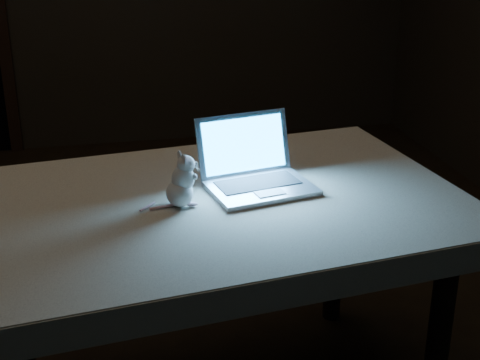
{
  "coord_description": "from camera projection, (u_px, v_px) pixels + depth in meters",
  "views": [
    {
      "loc": [
        -0.05,
        -2.42,
        1.67
      ],
      "look_at": [
        0.37,
        -0.49,
        0.86
      ],
      "focal_mm": 52.0,
      "sensor_mm": 36.0,
      "label": 1
    }
  ],
  "objects": [
    {
      "name": "table",
      "position": [
        216.0,
        308.0,
        2.33
      ],
      "size": [
        1.57,
        1.11,
        0.79
      ],
      "primitive_type": null,
      "rotation": [
        0.0,
        0.0,
        0.12
      ],
      "color": "black",
      "rests_on": "floor"
    },
    {
      "name": "laptop",
      "position": [
        262.0,
        159.0,
        2.19
      ],
      "size": [
        0.37,
        0.34,
        0.22
      ],
      "primitive_type": null,
      "rotation": [
        0.0,
        0.0,
        0.19
      ],
      "color": "#A8A8AC",
      "rests_on": "tablecloth"
    },
    {
      "name": "floor",
      "position": [
        126.0,
        339.0,
        2.83
      ],
      "size": [
        5.0,
        5.0,
        0.0
      ],
      "primitive_type": "plane",
      "color": "black",
      "rests_on": "ground"
    },
    {
      "name": "plush_mouse",
      "position": [
        179.0,
        180.0,
        2.1
      ],
      "size": [
        0.15,
        0.15,
        0.17
      ],
      "primitive_type": null,
      "rotation": [
        0.0,
        0.0,
        0.28
      ],
      "color": "silver",
      "rests_on": "tablecloth"
    },
    {
      "name": "tablecloth",
      "position": [
        205.0,
        215.0,
        2.17
      ],
      "size": [
        1.76,
        1.38,
        0.09
      ],
      "primitive_type": null,
      "rotation": [
        0.0,
        0.0,
        0.25
      ],
      "color": "beige",
      "rests_on": "table"
    }
  ]
}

